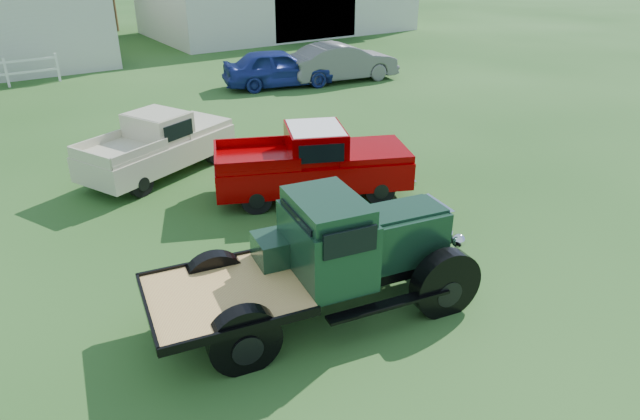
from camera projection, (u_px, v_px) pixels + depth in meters
ground at (347, 289)px, 10.31m from camera, size 120.00×120.00×0.00m
vintage_flatbed at (321, 258)px, 9.24m from camera, size 5.58×2.94×2.10m
red_pickup at (312, 162)px, 13.64m from camera, size 5.13×3.57×1.75m
white_pickup at (158, 145)px, 14.94m from camera, size 4.70×3.35×1.61m
misc_car_blue at (278, 68)px, 23.64m from camera, size 4.88×2.93×1.55m
misc_car_grey at (342, 62)px, 24.60m from camera, size 5.02×2.35×1.59m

